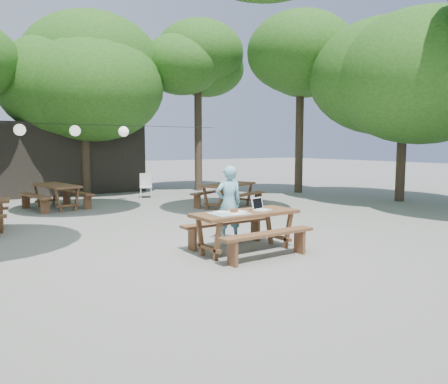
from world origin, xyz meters
TOP-DOWN VIEW (x-y plane):
  - ground at (0.00, 0.00)m, footprint 80.00×80.00m
  - pavilion at (0.50, 10.50)m, footprint 6.00×3.00m
  - main_picnic_table at (0.67, -1.76)m, footprint 2.00×1.58m
  - picnic_table_ne at (3.66, 3.09)m, footprint 2.34×2.15m
  - picnic_table_far_w at (-0.89, 5.82)m, footprint 1.87×2.13m
  - woman at (0.96, -0.79)m, footprint 0.63×0.49m
  - plastic_chair at (2.53, 6.81)m, footprint 0.58×0.58m
  - laptop at (1.00, -1.77)m, footprint 0.39×0.34m
  - tabletop_clutter at (0.33, -1.75)m, footprint 0.74×0.60m
  - paper_lanterns at (-0.19, 6.00)m, footprint 9.00×0.34m

SIDE VIEW (x-z plane):
  - ground at x=0.00m, z-range 0.00..0.00m
  - plastic_chair at x=2.53m, z-range -0.19..0.71m
  - main_picnic_table at x=0.67m, z-range 0.01..0.76m
  - picnic_table_ne at x=3.66m, z-range 0.01..0.76m
  - picnic_table_far_w at x=-0.89m, z-range 0.01..0.76m
  - tabletop_clutter at x=0.33m, z-range 0.72..0.80m
  - woman at x=0.96m, z-range 0.00..1.55m
  - laptop at x=1.00m, z-range 0.69..0.93m
  - pavilion at x=0.50m, z-range 0.00..2.80m
  - paper_lanterns at x=-0.19m, z-range 2.21..2.59m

